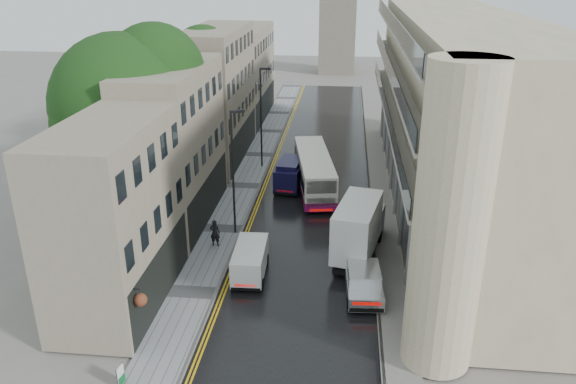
% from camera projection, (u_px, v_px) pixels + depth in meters
% --- Properties ---
extents(road, '(9.00, 85.00, 0.02)m').
position_uv_depth(road, '(314.00, 189.00, 46.58)').
color(road, black).
rests_on(road, ground).
extents(left_sidewalk, '(2.70, 85.00, 0.12)m').
position_uv_depth(left_sidewalk, '(244.00, 186.00, 47.13)').
color(left_sidewalk, gray).
rests_on(left_sidewalk, ground).
extents(right_sidewalk, '(1.80, 85.00, 0.12)m').
position_uv_depth(right_sidewalk, '(379.00, 191.00, 46.04)').
color(right_sidewalk, slate).
rests_on(right_sidewalk, ground).
extents(old_shop_row, '(4.50, 56.00, 12.00)m').
position_uv_depth(old_shop_row, '(206.00, 108.00, 47.53)').
color(old_shop_row, gray).
rests_on(old_shop_row, ground).
extents(modern_block, '(8.00, 40.00, 14.00)m').
position_uv_depth(modern_block, '(453.00, 115.00, 41.56)').
color(modern_block, beige).
rests_on(modern_block, ground).
extents(tree_near, '(10.56, 10.56, 13.89)m').
position_uv_depth(tree_near, '(126.00, 129.00, 38.26)').
color(tree_near, black).
rests_on(tree_near, ground).
extents(tree_far, '(9.24, 9.24, 12.46)m').
position_uv_depth(tree_far, '(184.00, 97.00, 50.47)').
color(tree_far, black).
rests_on(tree_far, ground).
extents(cream_bus, '(4.18, 11.06, 2.95)m').
position_uv_depth(cream_bus, '(303.00, 186.00, 43.32)').
color(cream_bus, silver).
rests_on(cream_bus, road).
extents(white_lorry, '(3.71, 7.72, 3.89)m').
position_uv_depth(white_lorry, '(337.00, 237.00, 34.12)').
color(white_lorry, white).
rests_on(white_lorry, road).
extents(silver_hatchback, '(2.20, 4.52, 1.65)m').
position_uv_depth(silver_hatchback, '(349.00, 296.00, 30.15)').
color(silver_hatchback, silver).
rests_on(silver_hatchback, road).
extents(white_van, '(1.94, 4.23, 1.89)m').
position_uv_depth(white_van, '(232.00, 273.00, 32.12)').
color(white_van, white).
rests_on(white_van, road).
extents(navy_van, '(2.39, 5.04, 2.49)m').
position_uv_depth(navy_van, '(276.00, 179.00, 45.31)').
color(navy_van, black).
rests_on(navy_van, road).
extents(pedestrian, '(0.70, 0.48, 1.84)m').
position_uv_depth(pedestrian, '(215.00, 233.00, 36.72)').
color(pedestrian, black).
rests_on(pedestrian, left_sidewalk).
extents(lamp_post_near, '(0.98, 0.55, 8.57)m').
position_uv_depth(lamp_post_near, '(233.00, 174.00, 37.30)').
color(lamp_post_near, black).
rests_on(lamp_post_near, left_sidewalk).
extents(lamp_post_far, '(1.01, 0.23, 8.94)m').
position_uv_depth(lamp_post_far, '(261.00, 119.00, 49.95)').
color(lamp_post_far, black).
rests_on(lamp_post_far, left_sidewalk).
extents(estate_sign, '(0.16, 0.55, 0.90)m').
position_uv_depth(estate_sign, '(120.00, 375.00, 24.72)').
color(estate_sign, white).
rests_on(estate_sign, left_sidewalk).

